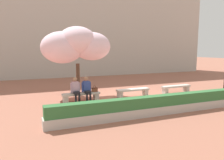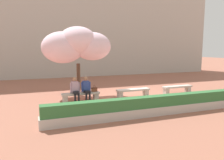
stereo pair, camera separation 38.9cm
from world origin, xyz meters
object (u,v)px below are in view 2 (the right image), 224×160
person_seated_left (75,88)px  handbag (94,89)px  stone_bench_center (177,88)px  person_seated_right (86,88)px  cherry_tree_main (76,45)px  stone_bench_near_west (133,91)px  stone_bench_west_end (81,95)px

person_seated_left → handbag: person_seated_left is taller
stone_bench_center → handbag: 5.34m
handbag → person_seated_left: bearing=-176.7°
person_seated_right → handbag: 0.47m
stone_bench_center → cherry_tree_main: bearing=165.5°
stone_bench_near_west → handbag: size_ratio=5.87×
handbag → cherry_tree_main: 2.87m
stone_bench_center → person_seated_right: size_ratio=1.54×
stone_bench_center → person_seated_left: bearing=-179.5°
stone_bench_west_end → person_seated_left: 0.49m
stone_bench_west_end → person_seated_right: bearing=-10.4°
stone_bench_near_west → person_seated_left: bearing=-179.1°
stone_bench_near_west → person_seated_left: 3.35m
stone_bench_west_end → stone_bench_near_west: same height
person_seated_right → handbag: bearing=7.5°
person_seated_left → handbag: (1.03, 0.06, -0.12)m
person_seated_right → cherry_tree_main: size_ratio=0.32×
stone_bench_near_west → person_seated_right: 2.77m
person_seated_left → cherry_tree_main: bearing=75.0°
stone_bench_near_west → person_seated_right: bearing=-178.9°
person_seated_left → stone_bench_near_west: bearing=0.9°
stone_bench_near_west → person_seated_right: size_ratio=1.54×
person_seated_left → cherry_tree_main: 2.77m
person_seated_right → cherry_tree_main: cherry_tree_main is taller
stone_bench_west_end → handbag: bearing=0.4°
person_seated_left → handbag: bearing=3.3°
cherry_tree_main → person_seated_left: bearing=-105.0°
stone_bench_west_end → handbag: (0.74, 0.01, 0.27)m
stone_bench_center → person_seated_left: size_ratio=1.54×
stone_bench_center → stone_bench_near_west: bearing=180.0°
stone_bench_west_end → person_seated_right: 0.49m
person_seated_left → person_seated_right: bearing=-0.0°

